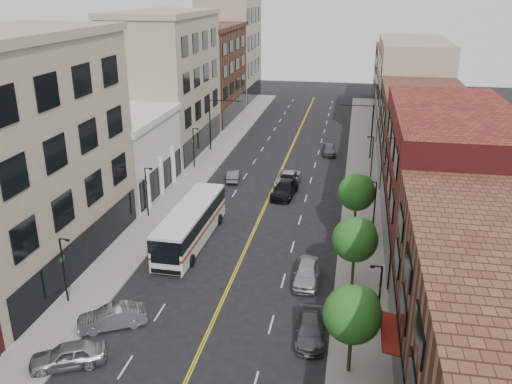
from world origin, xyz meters
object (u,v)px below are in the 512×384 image
Objects in this scene: city_bus at (191,222)px; car_lane_behind at (234,175)px; car_angle_a at (68,355)px; car_parked_far at (307,273)px; car_lane_a at (285,189)px; car_lane_c at (329,149)px; car_parked_mid at (310,330)px; car_lane_b at (287,180)px; car_angle_b at (112,317)px.

city_bus is 16.99m from car_lane_behind.
car_angle_a is 0.95× the size of car_parked_far.
car_lane_a reaches higher than car_angle_a.
car_lane_c is at bearing 90.03° from car_parked_far.
car_lane_a is (-4.18, 18.20, -0.00)m from car_parked_far.
city_bus reaches higher than car_lane_a.
car_lane_behind reaches higher than car_parked_mid.
car_lane_b is at bearing 96.12° from car_parked_mid.
car_lane_a is at bearing 97.15° from car_parked_mid.
car_angle_a is 1.01× the size of car_parked_mid.
car_angle_a is (-2.32, -17.80, -1.18)m from city_bus.
car_angle_a is 4.38m from car_angle_b.
car_angle_b is at bearing -102.21° from car_lane_b.
car_parked_far is (-0.92, 7.24, 0.16)m from car_parked_mid.
car_lane_b is 1.29× the size of car_lane_c.
city_bus is at bearing 82.97° from car_lane_behind.
city_bus is at bearing -109.15° from car_lane_b.
car_lane_c is at bearing 87.46° from car_parked_mid.
car_lane_a is 1.01× the size of car_lane_b.
car_parked_far is at bearing 95.60° from car_angle_b.
car_angle_b is at bearing -109.88° from car_lane_c.
car_angle_a reaches higher than car_lane_c.
car_angle_b is at bearing -146.36° from car_parked_far.
car_angle_b is 1.13× the size of car_lane_behind.
car_lane_b reaches higher than car_angle_b.
car_angle_a is 1.05× the size of car_lane_c.
car_lane_b is at bearing 98.01° from car_lane_a.
city_bus is 2.34× the size of car_lane_a.
city_bus is 12.10m from car_parked_far.
car_parked_mid is at bearing -72.75° from car_lane_a.
car_angle_a is at bearing -101.79° from car_lane_b.
car_lane_behind is at bearing 90.95° from city_bus.
car_lane_c is (-0.30, 34.97, -0.08)m from car_parked_far.
car_lane_b reaches higher than car_parked_mid.
car_lane_b is at bearing 139.44° from car_angle_a.
car_parked_far is 1.19× the size of car_lane_behind.
car_lane_b is (6.58, 16.29, -1.17)m from city_bus.
car_angle_b is 1.06× the size of car_lane_c.
car_lane_b reaches higher than car_angle_a.
car_parked_mid is at bearing -83.19° from car_parked_far.
car_angle_b reaches higher than car_lane_behind.
car_lane_c is at bearing 138.91° from car_angle_a.
car_lane_behind is at bearing -133.69° from car_lane_c.
car_parked_far is at bearing 109.22° from car_lane_behind.
car_parked_far is at bearing -93.88° from car_lane_c.
car_parked_mid is (11.80, -12.42, -1.30)m from city_bus.
car_parked_mid is 1.11× the size of car_lane_behind.
car_lane_a is at bearing -85.06° from car_lane_b.
car_parked_far is at bearing -75.83° from car_lane_b.
car_angle_a is at bearing -136.74° from car_parked_far.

